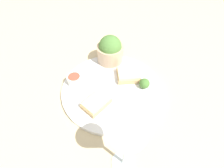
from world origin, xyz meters
The scene contains 8 objects.
ground_plane centered at (0.00, 0.00, 0.00)m, with size 4.00×4.00×0.00m, color #C6B289.
dinner_plate centered at (0.00, 0.00, 0.01)m, with size 0.34×0.34×0.01m.
salad_bowl centered at (-0.06, -0.13, 0.06)m, with size 0.10×0.10×0.11m.
sauce_ramekin centered at (0.11, -0.08, 0.03)m, with size 0.05×0.05×0.03m.
cheese_toast_near centered at (-0.07, -0.02, 0.03)m, with size 0.10×0.09×0.03m.
cheese_toast_far centered at (0.08, 0.04, 0.03)m, with size 0.10×0.09×0.03m.
wine_glass centered at (0.08, 0.23, 0.13)m, with size 0.08×0.08×0.17m.
garnish centered at (-0.10, 0.04, 0.03)m, with size 0.04×0.04×0.04m.
Camera 1 is at (0.16, 0.34, 0.48)m, focal length 28.00 mm.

